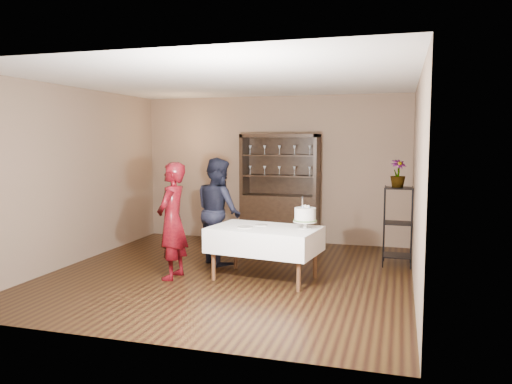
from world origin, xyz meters
TOP-DOWN VIEW (x-y plane):
  - floor at (0.00, 0.00)m, footprint 5.00×5.00m
  - ceiling at (0.00, 0.00)m, footprint 5.00×5.00m
  - back_wall at (0.00, 2.50)m, footprint 5.00×0.02m
  - wall_left at (-2.50, 0.00)m, footprint 0.02×5.00m
  - wall_right at (2.50, 0.00)m, footprint 0.02×5.00m
  - china_hutch at (0.20, 2.25)m, footprint 1.40×0.48m
  - plant_etagere at (2.28, 1.20)m, footprint 0.42×0.42m
  - cake_table at (0.55, -0.10)m, footprint 1.56×1.09m
  - woman at (-0.68, -0.39)m, footprint 0.39×0.59m
  - man at (-0.37, 0.58)m, footprint 1.00×1.00m
  - cake at (1.09, -0.03)m, footprint 0.32×0.32m
  - plate_near at (0.30, -0.21)m, footprint 0.24×0.24m
  - plate_far at (0.47, 0.01)m, footprint 0.22×0.22m
  - potted_plant at (2.26, 1.19)m, footprint 0.32×0.32m

SIDE VIEW (x-z plane):
  - floor at x=0.00m, z-range 0.00..0.00m
  - cake_table at x=0.55m, z-range 0.19..0.91m
  - plant_etagere at x=2.28m, z-range 0.05..1.25m
  - china_hutch at x=0.20m, z-range -0.34..1.66m
  - plate_near at x=0.30m, z-range 0.72..0.73m
  - plate_far at x=0.47m, z-range 0.72..0.73m
  - woman at x=-0.68m, z-range 0.00..1.60m
  - man at x=-0.37m, z-range 0.00..1.63m
  - cake at x=1.09m, z-range 0.67..1.11m
  - back_wall at x=0.00m, z-range 0.00..2.70m
  - wall_left at x=-2.50m, z-range 0.00..2.70m
  - wall_right at x=2.50m, z-range 0.00..2.70m
  - potted_plant at x=2.26m, z-range 1.19..1.60m
  - ceiling at x=0.00m, z-range 2.70..2.70m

